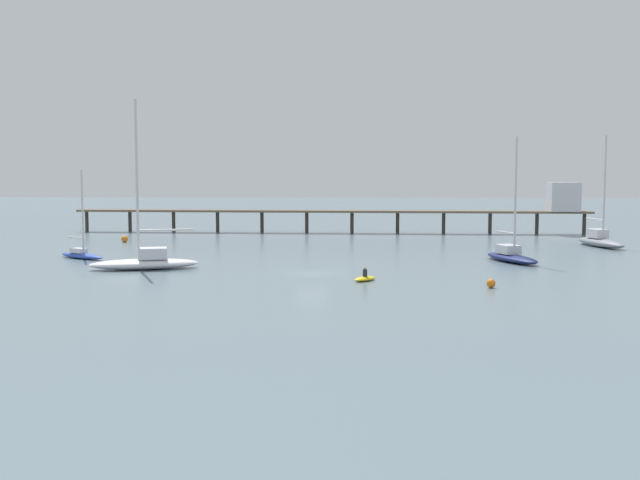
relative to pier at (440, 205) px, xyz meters
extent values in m
plane|color=slate|center=(-15.58, -43.30, -4.00)|extent=(400.00, 400.00, 0.00)
cube|color=brown|center=(-15.58, 0.44, -0.92)|extent=(73.21, 4.83, 0.30)
cylinder|color=#38332D|center=(-51.14, 1.46, -2.54)|extent=(0.50, 0.50, 2.93)
cylinder|color=#38332D|center=(-44.68, 1.27, -2.54)|extent=(0.50, 0.50, 2.93)
cylinder|color=#38332D|center=(-38.21, 1.09, -2.54)|extent=(0.50, 0.50, 2.93)
cylinder|color=#38332D|center=(-31.74, 0.91, -2.54)|extent=(0.50, 0.50, 2.93)
cylinder|color=#38332D|center=(-25.28, 0.72, -2.54)|extent=(0.50, 0.50, 2.93)
cylinder|color=#38332D|center=(-18.81, 0.54, -2.54)|extent=(0.50, 0.50, 2.93)
cylinder|color=#38332D|center=(-12.34, 0.35, -2.54)|extent=(0.50, 0.50, 2.93)
cylinder|color=#38332D|center=(-5.88, 0.17, -2.54)|extent=(0.50, 0.50, 2.93)
cylinder|color=#38332D|center=(0.59, -0.02, -2.54)|extent=(0.50, 0.50, 2.93)
cylinder|color=#38332D|center=(7.06, -0.20, -2.54)|extent=(0.50, 0.50, 2.93)
cylinder|color=#38332D|center=(13.53, -0.39, -2.54)|extent=(0.50, 0.50, 2.93)
cylinder|color=#38332D|center=(19.99, -0.57, -2.54)|extent=(0.50, 0.50, 2.93)
cube|color=silver|center=(17.02, -0.49, 1.23)|extent=(4.08, 4.08, 4.01)
ellipsoid|color=white|center=(-30.57, -41.06, -3.54)|extent=(9.97, 5.32, 0.93)
cube|color=silver|center=(-29.83, -40.86, -2.60)|extent=(2.87, 2.57, 0.95)
cylinder|color=silver|center=(-31.03, -41.19, 3.92)|extent=(0.23, 0.23, 13.98)
cylinder|color=silver|center=(-28.75, -40.55, -0.56)|extent=(4.62, 1.46, 0.19)
ellipsoid|color=#2D4CB7|center=(-39.12, -33.17, -3.73)|extent=(6.02, 4.70, 0.55)
cube|color=silver|center=(-39.54, -32.89, -3.22)|extent=(1.92, 1.74, 0.46)
cylinder|color=silver|center=(-38.86, -33.35, 0.67)|extent=(0.20, 0.20, 8.25)
cylinder|color=silver|center=(-39.87, -32.67, -1.97)|extent=(2.09, 1.49, 0.16)
ellipsoid|color=navy|center=(3.14, -34.02, -3.63)|extent=(4.93, 8.52, 0.74)
cube|color=silver|center=(2.92, -33.40, -2.84)|extent=(2.27, 2.64, 0.84)
cylinder|color=silver|center=(3.27, -34.41, 2.34)|extent=(0.22, 0.22, 11.19)
cylinder|color=silver|center=(2.77, -32.98, -1.24)|extent=(1.18, 2.91, 0.17)
ellipsoid|color=gray|center=(16.48, -18.60, -3.50)|extent=(4.11, 9.42, 1.00)
cube|color=silver|center=(16.32, -17.88, -2.49)|extent=(2.03, 2.73, 1.03)
cylinder|color=silver|center=(16.58, -19.04, 2.91)|extent=(0.23, 0.23, 11.83)
cylinder|color=silver|center=(16.18, -17.20, -0.88)|extent=(0.99, 3.72, 0.18)
ellipsoid|color=yellow|center=(-11.11, -47.40, -3.83)|extent=(2.25, 2.49, 0.35)
cylinder|color=#26262D|center=(-11.11, -47.40, -3.38)|extent=(0.50, 0.50, 0.55)
sphere|color=tan|center=(-11.11, -47.40, -2.98)|extent=(0.24, 0.24, 0.24)
sphere|color=orange|center=(-1.81, -50.62, -3.66)|extent=(0.68, 0.68, 0.68)
sphere|color=orange|center=(-40.30, -15.45, -3.59)|extent=(0.82, 0.82, 0.82)
camera|label=1|loc=(-11.91, -106.16, 4.46)|focal=42.06mm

